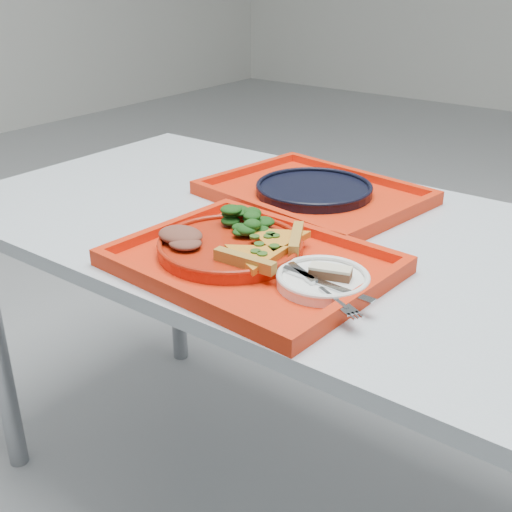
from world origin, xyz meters
name	(u,v)px	position (x,y,z in m)	size (l,w,h in m)	color
ground	(306,512)	(0.00, 0.00, 0.00)	(10.00, 10.00, 0.00)	gray
table	(317,266)	(0.00, 0.00, 0.68)	(1.60, 0.80, 0.75)	#A3ADB6
tray_main	(251,266)	(-0.01, -0.21, 0.76)	(0.45, 0.35, 0.01)	red
tray_far	(314,196)	(-0.11, 0.16, 0.76)	(0.45, 0.35, 0.01)	red
dinner_plate	(231,248)	(-0.06, -0.20, 0.77)	(0.26, 0.26, 0.02)	#A51F0B
side_plate	(323,282)	(0.14, -0.21, 0.77)	(0.15, 0.15, 0.01)	white
navy_plate	(314,190)	(-0.11, 0.16, 0.77)	(0.26, 0.26, 0.02)	black
pizza_slice_a	(256,254)	(0.02, -0.23, 0.79)	(0.13, 0.11, 0.02)	gold
pizza_slice_b	(278,237)	(0.00, -0.15, 0.79)	(0.13, 0.12, 0.02)	gold
salad_heap	(243,218)	(-0.08, -0.13, 0.80)	(0.10, 0.09, 0.05)	black
meat_portion	(180,235)	(-0.14, -0.25, 0.79)	(0.09, 0.07, 0.03)	brown
dessert_bar	(330,272)	(0.15, -0.20, 0.79)	(0.07, 0.05, 0.02)	#452617
knife	(323,282)	(0.15, -0.23, 0.78)	(0.18, 0.02, 0.01)	silver
fork	(320,287)	(0.15, -0.25, 0.78)	(0.18, 0.02, 0.01)	silver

